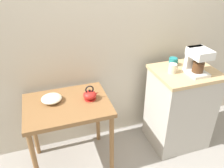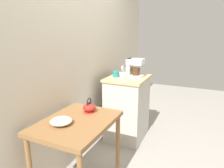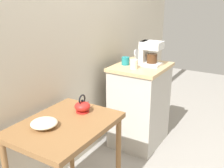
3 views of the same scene
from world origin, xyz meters
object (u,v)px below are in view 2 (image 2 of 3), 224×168
at_px(mug_small_cream, 123,76).
at_px(coffee_maker, 134,67).
at_px(bowl_stoneware, 61,121).
at_px(mug_dark_teal, 116,74).
at_px(table_clock, 124,70).
at_px(teakettle, 89,107).

bearing_deg(mug_small_cream, coffee_maker, -20.17).
bearing_deg(bowl_stoneware, mug_small_cream, -4.88).
bearing_deg(mug_small_cream, bowl_stoneware, 175.12).
height_order(mug_dark_teal, mug_small_cream, mug_small_cream).
relative_size(mug_dark_teal, table_clock, 0.71).
xyz_separation_m(coffee_maker, mug_small_cream, (-0.21, 0.08, -0.09)).
height_order(bowl_stoneware, mug_small_cream, mug_small_cream).
bearing_deg(bowl_stoneware, mug_dark_teal, 2.09).
height_order(bowl_stoneware, teakettle, teakettle).
bearing_deg(teakettle, coffee_maker, -5.68).
height_order(teakettle, coffee_maker, coffee_maker).
xyz_separation_m(mug_dark_teal, mug_small_cream, (-0.10, -0.15, 0.00)).
bearing_deg(mug_dark_teal, table_clock, -4.23).
bearing_deg(table_clock, coffee_maker, -123.10).
relative_size(mug_small_cream, table_clock, 0.73).
distance_m(bowl_stoneware, coffee_maker, 1.44).
bearing_deg(mug_dark_teal, coffee_maker, -63.26).
distance_m(teakettle, mug_small_cream, 0.86).
bearing_deg(table_clock, mug_small_cream, -159.30).
bearing_deg(teakettle, mug_dark_teal, 7.34).
bearing_deg(mug_small_cream, table_clock, 20.70).
height_order(bowl_stoneware, table_clock, table_clock).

